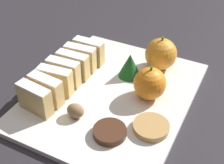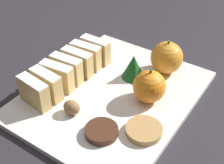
% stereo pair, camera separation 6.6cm
% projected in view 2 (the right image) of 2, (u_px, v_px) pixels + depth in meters
% --- Properties ---
extents(ground_plane, '(6.00, 6.00, 0.00)m').
position_uv_depth(ground_plane, '(112.00, 97.00, 0.68)').
color(ground_plane, '#28262B').
extents(serving_platter, '(0.32, 0.40, 0.01)m').
position_uv_depth(serving_platter, '(112.00, 95.00, 0.68)').
color(serving_platter, white).
rests_on(serving_platter, ground_plane).
extents(stollen_slice_front, '(0.08, 0.03, 0.06)m').
position_uv_depth(stollen_slice_front, '(34.00, 92.00, 0.63)').
color(stollen_slice_front, tan).
rests_on(stollen_slice_front, serving_platter).
extents(stollen_slice_second, '(0.08, 0.03, 0.06)m').
position_uv_depth(stollen_slice_second, '(46.00, 84.00, 0.65)').
color(stollen_slice_second, tan).
rests_on(stollen_slice_second, serving_platter).
extents(stollen_slice_third, '(0.08, 0.03, 0.06)m').
position_uv_depth(stollen_slice_third, '(57.00, 76.00, 0.67)').
color(stollen_slice_third, tan).
rests_on(stollen_slice_third, serving_platter).
extents(stollen_slice_fourth, '(0.08, 0.03, 0.06)m').
position_uv_depth(stollen_slice_fourth, '(66.00, 69.00, 0.69)').
color(stollen_slice_fourth, tan).
rests_on(stollen_slice_fourth, serving_platter).
extents(stollen_slice_fifth, '(0.08, 0.03, 0.06)m').
position_uv_depth(stollen_slice_fifth, '(77.00, 62.00, 0.71)').
color(stollen_slice_fifth, tan).
rests_on(stollen_slice_fifth, serving_platter).
extents(stollen_slice_sixth, '(0.08, 0.03, 0.06)m').
position_uv_depth(stollen_slice_sixth, '(86.00, 56.00, 0.74)').
color(stollen_slice_sixth, tan).
rests_on(stollen_slice_sixth, serving_platter).
extents(stollen_slice_back, '(0.07, 0.03, 0.06)m').
position_uv_depth(stollen_slice_back, '(95.00, 50.00, 0.76)').
color(stollen_slice_back, tan).
rests_on(stollen_slice_back, serving_platter).
extents(orange_near, '(0.07, 0.07, 0.08)m').
position_uv_depth(orange_near, '(149.00, 86.00, 0.64)').
color(orange_near, orange).
rests_on(orange_near, serving_platter).
extents(orange_far, '(0.08, 0.08, 0.08)m').
position_uv_depth(orange_far, '(167.00, 58.00, 0.72)').
color(orange_far, orange).
rests_on(orange_far, serving_platter).
extents(walnut, '(0.04, 0.03, 0.03)m').
position_uv_depth(walnut, '(72.00, 107.00, 0.62)').
color(walnut, '#8E6B47').
rests_on(walnut, serving_platter).
extents(chocolate_cookie, '(0.06, 0.06, 0.01)m').
position_uv_depth(chocolate_cookie, '(102.00, 131.00, 0.58)').
color(chocolate_cookie, '#472819').
rests_on(chocolate_cookie, serving_platter).
extents(gingerbread_cookie, '(0.07, 0.07, 0.01)m').
position_uv_depth(gingerbread_cookie, '(144.00, 130.00, 0.58)').
color(gingerbread_cookie, tan).
rests_on(gingerbread_cookie, serving_platter).
extents(evergreen_sprig, '(0.05, 0.05, 0.06)m').
position_uv_depth(evergreen_sprig, '(133.00, 67.00, 0.70)').
color(evergreen_sprig, '#195623').
rests_on(evergreen_sprig, serving_platter).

